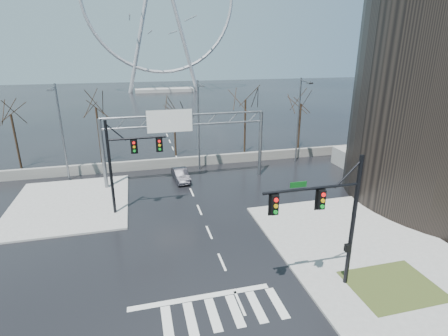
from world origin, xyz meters
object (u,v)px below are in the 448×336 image
object	(u,v)px
signal_mast_far	(124,158)
sign_gantry	(182,133)
ferris_wheel	(159,1)
car	(181,175)
signal_mast_near	(333,213)

from	to	relation	value
signal_mast_far	sign_gantry	world-z (taller)	signal_mast_far
ferris_wheel	sign_gantry	bearing A→B (deg)	-93.84
sign_gantry	car	distance (m)	4.56
ferris_wheel	signal_mast_near	bearing A→B (deg)	-89.92
signal_mast_far	ferris_wheel	bearing A→B (deg)	82.80
signal_mast_far	ferris_wheel	size ratio (longest dim) A/B	0.16
signal_mast_near	signal_mast_far	world-z (taller)	same
signal_mast_near	ferris_wheel	world-z (taller)	ferris_wheel
signal_mast_near	ferris_wheel	xyz separation A→B (m)	(-0.14, 99.04, 21.26)
signal_mast_near	car	bearing A→B (deg)	106.46
sign_gantry	ferris_wheel	size ratio (longest dim) A/B	0.32
sign_gantry	car	xyz separation A→B (m)	(-0.21, 0.37, -4.54)
signal_mast_far	car	size ratio (longest dim) A/B	2.05
signal_mast_far	sign_gantry	bearing A→B (deg)	47.53
signal_mast_far	ferris_wheel	xyz separation A→B (m)	(10.87, 86.04, 21.30)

